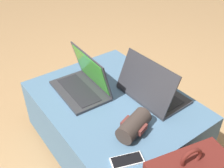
% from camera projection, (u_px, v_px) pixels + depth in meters
% --- Properties ---
extents(ground_plane, '(14.00, 14.00, 0.00)m').
position_uv_depth(ground_plane, '(113.00, 144.00, 1.71)').
color(ground_plane, tan).
extents(ottoman, '(0.94, 0.74, 0.38)m').
position_uv_depth(ottoman, '(113.00, 123.00, 1.60)').
color(ottoman, '#2A3D4E').
rests_on(ottoman, ground_plane).
extents(laptop_near, '(0.37, 0.25, 0.24)m').
position_uv_depth(laptop_near, '(83.00, 83.00, 1.53)').
color(laptop_near, '#333338').
rests_on(laptop_near, ottoman).
extents(laptop_far, '(0.39, 0.25, 0.24)m').
position_uv_depth(laptop_far, '(151.00, 90.00, 1.47)').
color(laptop_far, '#333338').
rests_on(laptop_far, ottoman).
extents(cell_phone, '(0.11, 0.16, 0.01)m').
position_uv_depth(cell_phone, '(127.00, 160.00, 1.13)').
color(cell_phone, white).
rests_on(cell_phone, ottoman).
extents(wrist_brace, '(0.15, 0.21, 0.09)m').
position_uv_depth(wrist_brace, '(134.00, 125.00, 1.25)').
color(wrist_brace, '#3D332D').
rests_on(wrist_brace, ottoman).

